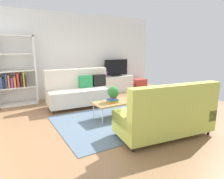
% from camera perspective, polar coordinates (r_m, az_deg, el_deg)
% --- Properties ---
extents(ground_plane, '(7.68, 7.68, 0.00)m').
position_cam_1_polar(ground_plane, '(5.00, 0.89, -8.20)').
color(ground_plane, '#936B47').
extents(wall_far, '(6.40, 0.12, 2.90)m').
position_cam_1_polar(wall_far, '(7.23, -10.86, 9.70)').
color(wall_far, white).
rests_on(wall_far, ground_plane).
extents(area_rug, '(2.90, 2.20, 0.01)m').
position_cam_1_polar(area_rug, '(4.83, 1.79, -8.89)').
color(area_rug, slate).
rests_on(area_rug, ground_plane).
extents(couch_beige, '(1.95, 0.96, 1.10)m').
position_cam_1_polar(couch_beige, '(5.96, -9.22, -0.51)').
color(couch_beige, beige).
rests_on(couch_beige, ground_plane).
extents(couch_green, '(1.99, 1.08, 1.10)m').
position_cam_1_polar(couch_green, '(3.98, 15.35, -7.29)').
color(couch_green, '#C1CC51').
rests_on(couch_green, ground_plane).
extents(coffee_table, '(1.10, 0.56, 0.42)m').
position_cam_1_polar(coffee_table, '(4.89, 1.07, -3.83)').
color(coffee_table, '#B7844C').
rests_on(coffee_table, ground_plane).
extents(tv_console, '(1.40, 0.44, 0.64)m').
position_cam_1_polar(tv_console, '(7.72, 1.14, 1.62)').
color(tv_console, silver).
rests_on(tv_console, ground_plane).
extents(tv, '(1.00, 0.20, 0.64)m').
position_cam_1_polar(tv, '(7.61, 1.24, 6.28)').
color(tv, black).
rests_on(tv, tv_console).
extents(bookshelf, '(1.10, 0.36, 2.10)m').
position_cam_1_polar(bookshelf, '(6.54, -26.34, 4.15)').
color(bookshelf, white).
rests_on(bookshelf, ground_plane).
extents(storage_trunk, '(0.52, 0.40, 0.44)m').
position_cam_1_polar(storage_trunk, '(8.28, 8.00, 1.53)').
color(storage_trunk, '#B2382D').
rests_on(storage_trunk, ground_plane).
extents(potted_plant, '(0.29, 0.29, 0.39)m').
position_cam_1_polar(potted_plant, '(4.83, 0.39, -1.02)').
color(potted_plant, brown).
rests_on(potted_plant, coffee_table).
extents(table_book_0, '(0.25, 0.20, 0.04)m').
position_cam_1_polar(table_book_0, '(4.77, 0.14, -3.67)').
color(table_book_0, orange).
rests_on(table_book_0, coffee_table).
extents(table_book_1, '(0.24, 0.18, 0.03)m').
position_cam_1_polar(table_book_1, '(4.76, 0.14, -3.27)').
color(table_book_1, '#3F8C4C').
rests_on(table_book_1, table_book_0).
extents(table_book_2, '(0.25, 0.20, 0.03)m').
position_cam_1_polar(table_book_2, '(4.76, 0.14, -2.94)').
color(table_book_2, '#3359B2').
rests_on(table_book_2, table_book_1).
extents(vase_0, '(0.08, 0.08, 0.19)m').
position_cam_1_polar(vase_0, '(7.41, -2.89, 4.41)').
color(vase_0, '#33B29E').
rests_on(vase_0, tv_console).
extents(bottle_0, '(0.05, 0.05, 0.22)m').
position_cam_1_polar(bottle_0, '(7.40, -1.59, 4.53)').
color(bottle_0, purple).
rests_on(bottle_0, tv_console).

